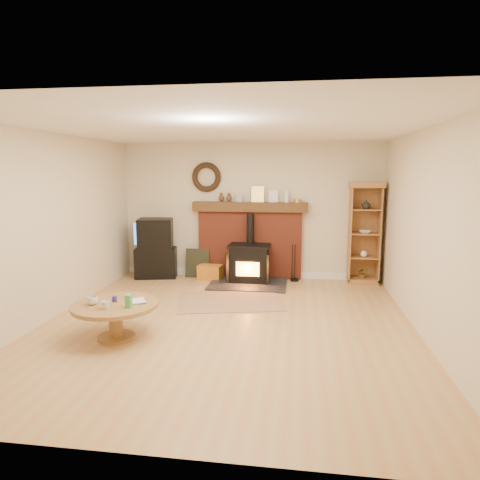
# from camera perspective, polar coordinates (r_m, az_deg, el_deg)

# --- Properties ---
(ground) EXTENTS (5.50, 5.50, 0.00)m
(ground) POSITION_cam_1_polar(r_m,az_deg,el_deg) (5.92, -1.80, -11.23)
(ground) COLOR #B9834D
(ground) RESTS_ON ground
(room_shell) EXTENTS (5.02, 5.52, 2.61)m
(room_shell) POSITION_cam_1_polar(r_m,az_deg,el_deg) (5.66, -1.90, 5.64)
(room_shell) COLOR beige
(room_shell) RESTS_ON ground
(chimney_breast) EXTENTS (2.20, 0.22, 1.78)m
(chimney_breast) POSITION_cam_1_polar(r_m,az_deg,el_deg) (8.29, 1.32, 0.40)
(chimney_breast) COLOR maroon
(chimney_breast) RESTS_ON ground
(wood_stove) EXTENTS (1.40, 1.00, 1.27)m
(wood_stove) POSITION_cam_1_polar(r_m,az_deg,el_deg) (7.98, 1.23, -3.26)
(wood_stove) COLOR black
(wood_stove) RESTS_ON ground
(area_rug) EXTENTS (1.85, 1.47, 0.01)m
(area_rug) POSITION_cam_1_polar(r_m,az_deg,el_deg) (6.91, -1.35, -8.17)
(area_rug) COLOR brown
(area_rug) RESTS_ON ground
(tv_unit) EXTENTS (0.88, 0.69, 1.15)m
(tv_unit) POSITION_cam_1_polar(r_m,az_deg,el_deg) (8.55, -11.14, -1.20)
(tv_unit) COLOR black
(tv_unit) RESTS_ON ground
(curio_cabinet) EXTENTS (0.60, 0.43, 1.87)m
(curio_cabinet) POSITION_cam_1_polar(r_m,az_deg,el_deg) (8.19, 16.22, 0.89)
(curio_cabinet) COLOR #955830
(curio_cabinet) RESTS_ON ground
(firelog_box) EXTENTS (0.49, 0.35, 0.28)m
(firelog_box) POSITION_cam_1_polar(r_m,az_deg,el_deg) (8.27, -3.97, -4.30)
(firelog_box) COLOR gold
(firelog_box) RESTS_ON ground
(leaning_painting) EXTENTS (0.47, 0.13, 0.56)m
(leaning_painting) POSITION_cam_1_polar(r_m,az_deg,el_deg) (8.45, -5.71, -3.06)
(leaning_painting) COLOR black
(leaning_painting) RESTS_ON ground
(fire_tools) EXTENTS (0.16, 0.16, 0.70)m
(fire_tools) POSITION_cam_1_polar(r_m,az_deg,el_deg) (8.21, 7.24, -4.72)
(fire_tools) COLOR black
(fire_tools) RESTS_ON ground
(coffee_table) EXTENTS (1.06, 1.06, 0.61)m
(coffee_table) POSITION_cam_1_polar(r_m,az_deg,el_deg) (5.58, -16.34, -8.95)
(coffee_table) COLOR brown
(coffee_table) RESTS_ON ground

